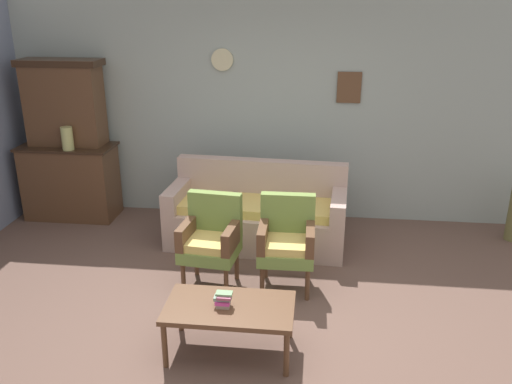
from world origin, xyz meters
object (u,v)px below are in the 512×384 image
Objects in this scene: floral_couch at (257,216)px; book_stack_on_table at (223,300)px; armchair_row_middle at (287,239)px; coffee_table at (230,310)px; side_cabinet at (71,181)px; vase_on_cabinet at (67,138)px; armchair_by_doorway at (211,237)px.

book_stack_on_table is (-0.03, -2.04, 0.15)m from floral_couch.
armchair_row_middle is 0.90× the size of coffee_table.
floral_couch and armchair_row_middle have the same top height.
side_cabinet is at bearing 152.66° from armchair_row_middle.
vase_on_cabinet is 0.28× the size of coffee_table.
side_cabinet is 0.57× the size of floral_couch.
vase_on_cabinet is 3.38m from coffee_table.
vase_on_cabinet is at bearing 171.80° from floral_couch.
armchair_by_doorway is 1.09m from book_stack_on_table.
vase_on_cabinet is at bearing 146.26° from armchair_by_doorway.
floral_couch is at bearing 89.13° from book_stack_on_table.
vase_on_cabinet reaches higher than side_cabinet.
armchair_by_doorway is 1.00× the size of armchair_row_middle.
vase_on_cabinet is 3.34m from book_stack_on_table.
side_cabinet is 2.57m from armchair_by_doorway.
vase_on_cabinet is 2.45m from armchair_by_doorway.
armchair_row_middle is (2.81, -1.45, 0.03)m from side_cabinet.
coffee_table is at bearing -71.58° from armchair_by_doorway.
floral_couch is 1.04m from armchair_row_middle.
side_cabinet is 3.49m from book_stack_on_table.
side_cabinet is at bearing 133.87° from coffee_table.
armchair_by_doorway is at bearing -108.50° from floral_couch.
vase_on_cabinet is at bearing 133.84° from book_stack_on_table.
vase_on_cabinet is 0.14× the size of floral_couch.
floral_couch and armchair_by_doorway have the same top height.
armchair_by_doorway is 0.90× the size of coffee_table.
side_cabinet reaches higher than floral_couch.
armchair_by_doorway reaches higher than coffee_table.
vase_on_cabinet reaches higher than armchair_by_doorway.
book_stack_on_table is at bearing -158.98° from coffee_table.
armchair_by_doorway reaches higher than book_stack_on_table.
vase_on_cabinet is at bearing 154.64° from armchair_row_middle.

